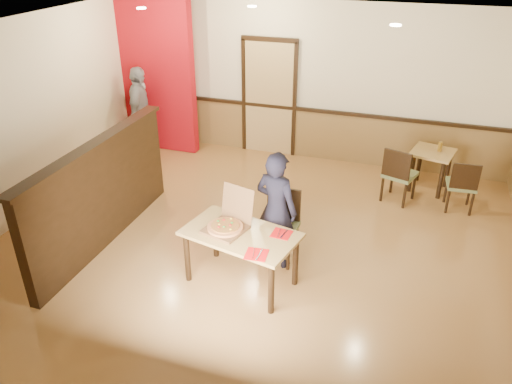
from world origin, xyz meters
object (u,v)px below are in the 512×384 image
main_table (241,241)px  pizza_box (228,224)px  diner_chair (280,222)px  side_chair_left (399,173)px  side_chair_right (462,184)px  passerby (141,112)px  diner (276,210)px  side_table (432,161)px  condiment (440,147)px

main_table → pizza_box: size_ratio=2.37×
pizza_box → diner_chair: bearing=69.7°
side_chair_left → side_chair_right: size_ratio=1.09×
diner_chair → passerby: passerby is taller
main_table → side_chair_right: size_ratio=1.74×
passerby → pizza_box: passerby is taller
diner → pizza_box: diner is taller
main_table → side_table: size_ratio=1.91×
side_chair_right → side_chair_left: bearing=-3.8°
side_chair_left → passerby: bearing=14.0°
diner_chair → side_table: size_ratio=1.23×
side_chair_left → condiment: size_ratio=5.74×
main_table → diner_chair: diner_chair is taller
side_chair_left → side_chair_right: (0.93, 0.00, -0.04)m
side_table → side_chair_right: bearing=-53.4°
pizza_box → condiment: pizza_box is taller
diner → diner_chair: bearing=-82.1°
main_table → side_chair_left: (1.62, 2.67, -0.10)m
side_table → passerby: 5.17m
passerby → condiment: 5.25m
diner_chair → side_chair_left: 2.39m
side_table → passerby: (-5.16, -0.20, 0.33)m
diner → pizza_box: bearing=63.6°
side_chair_left → diner: 2.54m
side_table → condiment: size_ratio=4.79×
passerby → condiment: (5.25, 0.24, -0.08)m
side_chair_right → side_table: bearing=-57.4°
main_table → diner: 0.63m
side_table → passerby: bearing=-177.7°
diner → side_chair_right: bearing=-121.6°
side_table → pizza_box: pizza_box is taller
passerby → side_chair_right: bearing=-110.0°
main_table → side_chair_left: side_chair_left is taller
side_table → passerby: passerby is taller
main_table → pizza_box: bearing=-179.2°
passerby → pizza_box: 4.20m
diner_chair → pizza_box: size_ratio=1.52×
diner_chair → side_chair_right: 3.00m
diner_chair → side_chair_right: bearing=42.7°
main_table → side_table: (2.09, 3.28, -0.09)m
side_table → side_chair_left: bearing=-127.6°
diner_chair → diner: 0.30m
main_table → passerby: bearing=147.3°
side_chair_right → diner_chair: bearing=37.4°
diner → passerby: size_ratio=0.92×
main_table → pizza_box: pizza_box is taller
condiment → passerby: bearing=-177.4°
pizza_box → main_table: bearing=3.7°
diner → condiment: diner is taller
condiment → side_chair_left: bearing=-130.7°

